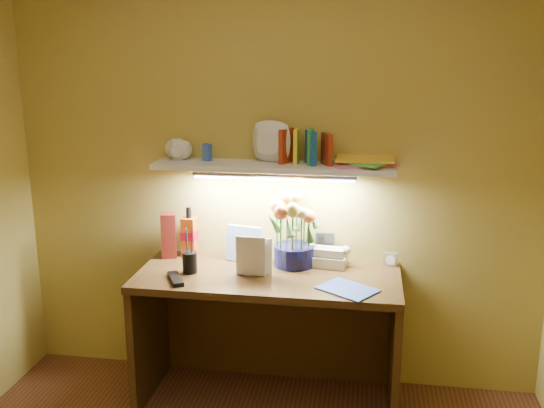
{
  "coord_description": "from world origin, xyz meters",
  "views": [
    {
      "loc": [
        0.49,
        -1.79,
        1.9
      ],
      "look_at": [
        -0.0,
        1.35,
        1.1
      ],
      "focal_mm": 40.0,
      "sensor_mm": 36.0,
      "label": 1
    }
  ],
  "objects_px": {
    "flower_bouquet": "(294,231)",
    "telephone": "(329,255)",
    "whisky_bottle": "(189,232)",
    "desk": "(268,338)",
    "desk_clock": "(391,259)"
  },
  "relations": [
    {
      "from": "telephone",
      "to": "whisky_bottle",
      "type": "relative_size",
      "value": 0.69
    },
    {
      "from": "desk",
      "to": "desk_clock",
      "type": "height_order",
      "value": "desk_clock"
    },
    {
      "from": "whisky_bottle",
      "to": "desk",
      "type": "bearing_deg",
      "value": -24.97
    },
    {
      "from": "desk",
      "to": "flower_bouquet",
      "type": "relative_size",
      "value": 3.52
    },
    {
      "from": "desk_clock",
      "to": "desk",
      "type": "bearing_deg",
      "value": -147.39
    },
    {
      "from": "desk",
      "to": "whisky_bottle",
      "type": "distance_m",
      "value": 0.75
    },
    {
      "from": "flower_bouquet",
      "to": "telephone",
      "type": "xyz_separation_m",
      "value": [
        0.19,
        0.03,
        -0.14
      ]
    },
    {
      "from": "flower_bouquet",
      "to": "whisky_bottle",
      "type": "distance_m",
      "value": 0.62
    },
    {
      "from": "telephone",
      "to": "desk_clock",
      "type": "bearing_deg",
      "value": 15.51
    },
    {
      "from": "flower_bouquet",
      "to": "desk_clock",
      "type": "height_order",
      "value": "flower_bouquet"
    },
    {
      "from": "telephone",
      "to": "desk_clock",
      "type": "height_order",
      "value": "telephone"
    },
    {
      "from": "desk",
      "to": "telephone",
      "type": "bearing_deg",
      "value": 31.55
    },
    {
      "from": "flower_bouquet",
      "to": "telephone",
      "type": "bearing_deg",
      "value": 7.6
    },
    {
      "from": "desk",
      "to": "desk_clock",
      "type": "distance_m",
      "value": 0.8
    },
    {
      "from": "telephone",
      "to": "whisky_bottle",
      "type": "distance_m",
      "value": 0.81
    }
  ]
}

